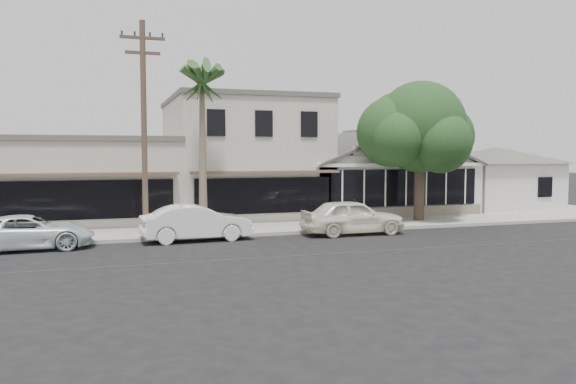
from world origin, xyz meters
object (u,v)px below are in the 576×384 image
object	(u,v)px
shade_tree	(417,130)
car_2	(28,232)
utility_pole	(144,125)
car_0	(352,217)
car_1	(197,223)

from	to	relation	value
shade_tree	car_2	bearing A→B (deg)	-171.23
utility_pole	car_0	xyz separation A→B (m)	(8.93, -0.97, -4.00)
car_1	car_0	bearing A→B (deg)	-96.19
car_1	shade_tree	size ratio (longest dim) A/B	0.62
car_0	shade_tree	distance (m)	7.06
car_1	car_2	world-z (taller)	car_1
car_2	shade_tree	xyz separation A→B (m)	(18.26, 2.82, 4.17)
car_1	car_2	xyz separation A→B (m)	(-6.37, -0.20, -0.09)
utility_pole	shade_tree	distance (m)	14.05
car_1	shade_tree	world-z (taller)	shade_tree
car_0	car_2	bearing A→B (deg)	89.90
car_0	car_2	world-z (taller)	car_0
car_1	shade_tree	bearing A→B (deg)	-80.95
utility_pole	car_1	bearing A→B (deg)	-17.24
utility_pole	car_2	size ratio (longest dim) A/B	1.91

